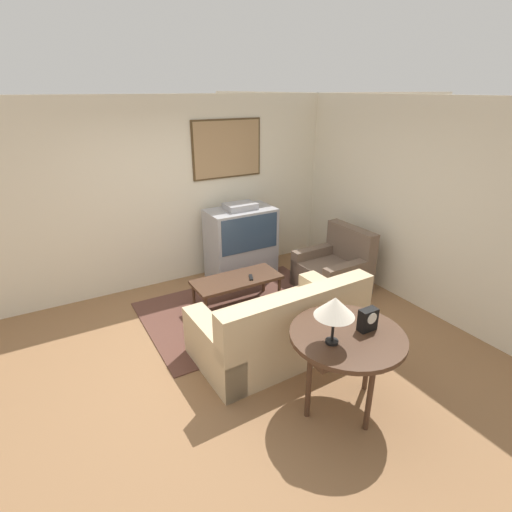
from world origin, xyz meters
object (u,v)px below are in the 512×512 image
Objects in this scene: tv at (241,243)px; mantel_clock at (368,320)px; couch at (280,329)px; armchair at (334,271)px; console_table at (347,341)px; coffee_table at (237,281)px; table_lamp at (335,307)px.

tv is 5.82× the size of mantel_clock.
tv is 2.06m from couch.
tv is at bearing -107.39° from couch.
armchair is at bearing 55.76° from mantel_clock.
console_table is at bearing 91.00° from couch.
couch is at bearing -92.40° from coffee_table.
table_lamp is at bearing -95.61° from coffee_table.
mantel_clock reaches higher than console_table.
armchair reaches higher than coffee_table.
coffee_table is (-1.49, 0.23, 0.10)m from armchair.
armchair is (1.54, 0.90, -0.01)m from couch.
armchair is at bearing -47.15° from tv.
tv reaches higher than mantel_clock.
mantel_clock reaches higher than armchair.
armchair is at bearing -151.27° from couch.
table_lamp reaches higher than console_table.
console_table is (0.05, -0.99, 0.42)m from couch.
mantel_clock is at bearing -85.09° from coffee_table.
console_table is 4.96× the size of mantel_clock.
table_lamp is at bearing -171.76° from console_table.
coffee_table is at bearing -121.29° from tv.
couch is 1.57× the size of coffee_table.
armchair is at bearing -8.70° from coffee_table.
mantel_clock is (-0.32, -2.98, 0.33)m from tv.
armchair is at bearing 51.67° from console_table.
couch reaches higher than coffee_table.
couch is 4.31× the size of table_lamp.
armchair is 0.90× the size of console_table.
console_table is at bearing -39.63° from armchair.
table_lamp reaches higher than tv.
table_lamp reaches higher than coffee_table.
console_table reaches higher than coffee_table.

